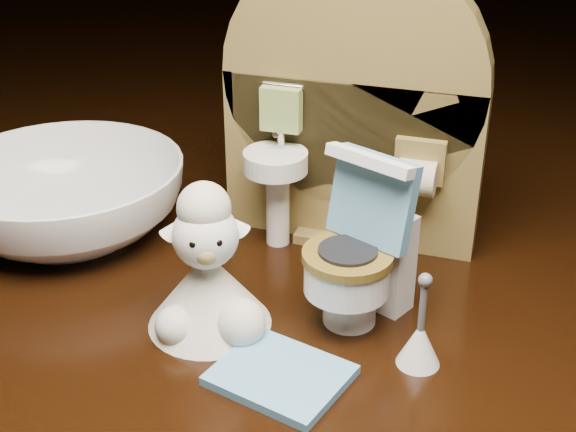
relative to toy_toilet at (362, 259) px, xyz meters
name	(u,v)px	position (x,y,z in m)	size (l,w,h in m)	color
backdrop_panel	(350,118)	(-0.02, 0.07, 0.04)	(0.13, 0.05, 0.15)	olive
toy_toilet	(362,259)	(0.00, 0.00, 0.00)	(0.05, 0.05, 0.08)	white
bath_mat	(280,375)	(-0.02, -0.05, -0.03)	(0.05, 0.04, 0.00)	#5D9AC3
toilet_brush	(420,341)	(0.03, -0.03, -0.02)	(0.02, 0.02, 0.04)	white
plush_lamb	(208,279)	(-0.06, -0.03, 0.00)	(0.06, 0.05, 0.07)	beige
ceramic_bowl	(66,198)	(-0.16, 0.03, -0.01)	(0.12, 0.12, 0.04)	white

